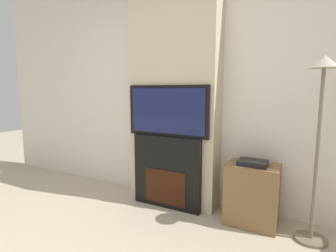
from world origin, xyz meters
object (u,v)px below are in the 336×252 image
Objects in this scene: floor_lamp at (320,114)px; fireplace at (168,172)px; television at (168,111)px; media_stand at (252,193)px.

fireplace is at bearing 178.66° from floor_lamp.
floor_lamp is (1.41, -0.03, 0.71)m from fireplace.
fireplace is at bearing 90.00° from television.
media_stand is at bearing 1.87° from fireplace.
television is 0.60× the size of floor_lamp.
television is at bearing 178.74° from floor_lamp.
fireplace is 1.58m from floor_lamp.
fireplace is 0.51× the size of floor_lamp.
floor_lamp reaches higher than television.
floor_lamp is at bearing -1.26° from television.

